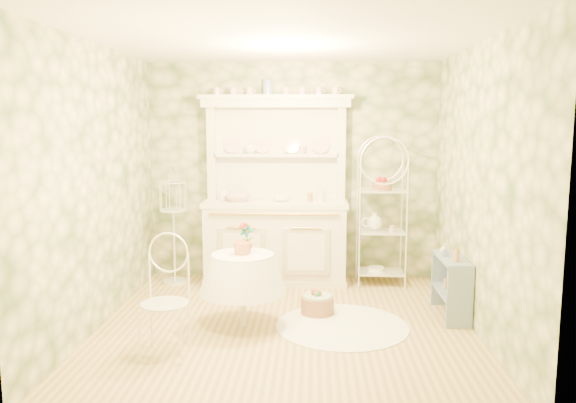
{
  "coord_description": "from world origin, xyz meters",
  "views": [
    {
      "loc": [
        0.26,
        -5.23,
        1.95
      ],
      "look_at": [
        0.0,
        0.5,
        1.15
      ],
      "focal_mm": 35.0,
      "sensor_mm": 36.0,
      "label": 1
    }
  ],
  "objects_px": {
    "round_table": "(243,287)",
    "cafe_chair": "(165,309)",
    "kitchen_dresser": "(275,190)",
    "bakers_rack": "(381,208)",
    "floor_basket": "(317,305)",
    "side_shelf": "(451,287)",
    "birdcage_stand": "(174,227)"
  },
  "relations": [
    {
      "from": "side_shelf",
      "to": "cafe_chair",
      "type": "xyz_separation_m",
      "value": [
        -2.64,
        -1.09,
        0.1
      ]
    },
    {
      "from": "cafe_chair",
      "to": "floor_basket",
      "type": "bearing_deg",
      "value": 44.87
    },
    {
      "from": "bakers_rack",
      "to": "birdcage_stand",
      "type": "bearing_deg",
      "value": -175.76
    },
    {
      "from": "round_table",
      "to": "cafe_chair",
      "type": "xyz_separation_m",
      "value": [
        -0.57,
        -0.71,
        0.01
      ]
    },
    {
      "from": "round_table",
      "to": "side_shelf",
      "type": "bearing_deg",
      "value": 10.24
    },
    {
      "from": "side_shelf",
      "to": "kitchen_dresser",
      "type": "bearing_deg",
      "value": 147.76
    },
    {
      "from": "side_shelf",
      "to": "floor_basket",
      "type": "bearing_deg",
      "value": 179.7
    },
    {
      "from": "bakers_rack",
      "to": "round_table",
      "type": "xyz_separation_m",
      "value": [
        -1.5,
        -1.52,
        -0.55
      ]
    },
    {
      "from": "cafe_chair",
      "to": "floor_basket",
      "type": "xyz_separation_m",
      "value": [
        1.29,
        1.09,
        -0.31
      ]
    },
    {
      "from": "kitchen_dresser",
      "to": "cafe_chair",
      "type": "relative_size",
      "value": 2.82
    },
    {
      "from": "floor_basket",
      "to": "kitchen_dresser",
      "type": "bearing_deg",
      "value": 113.6
    },
    {
      "from": "kitchen_dresser",
      "to": "side_shelf",
      "type": "height_order",
      "value": "kitchen_dresser"
    },
    {
      "from": "bakers_rack",
      "to": "cafe_chair",
      "type": "relative_size",
      "value": 2.31
    },
    {
      "from": "kitchen_dresser",
      "to": "bakers_rack",
      "type": "height_order",
      "value": "kitchen_dresser"
    },
    {
      "from": "cafe_chair",
      "to": "birdcage_stand",
      "type": "bearing_deg",
      "value": 106.47
    },
    {
      "from": "bakers_rack",
      "to": "floor_basket",
      "type": "bearing_deg",
      "value": -122.12
    },
    {
      "from": "side_shelf",
      "to": "floor_basket",
      "type": "relative_size",
      "value": 2.39
    },
    {
      "from": "kitchen_dresser",
      "to": "side_shelf",
      "type": "xyz_separation_m",
      "value": [
        1.86,
        -1.17,
        -0.84
      ]
    },
    {
      "from": "round_table",
      "to": "birdcage_stand",
      "type": "height_order",
      "value": "birdcage_stand"
    },
    {
      "from": "round_table",
      "to": "cafe_chair",
      "type": "relative_size",
      "value": 0.97
    },
    {
      "from": "round_table",
      "to": "bakers_rack",
      "type": "bearing_deg",
      "value": 45.55
    },
    {
      "from": "bakers_rack",
      "to": "floor_basket",
      "type": "distance_m",
      "value": 1.62
    },
    {
      "from": "cafe_chair",
      "to": "birdcage_stand",
      "type": "distance_m",
      "value": 2.2
    },
    {
      "from": "bakers_rack",
      "to": "floor_basket",
      "type": "relative_size",
      "value": 6.35
    },
    {
      "from": "round_table",
      "to": "cafe_chair",
      "type": "distance_m",
      "value": 0.91
    },
    {
      "from": "cafe_chair",
      "to": "floor_basket",
      "type": "distance_m",
      "value": 1.72
    },
    {
      "from": "kitchen_dresser",
      "to": "floor_basket",
      "type": "bearing_deg",
      "value": -66.4
    },
    {
      "from": "floor_basket",
      "to": "cafe_chair",
      "type": "bearing_deg",
      "value": -139.71
    },
    {
      "from": "birdcage_stand",
      "to": "side_shelf",
      "type": "bearing_deg",
      "value": -18.73
    },
    {
      "from": "birdcage_stand",
      "to": "floor_basket",
      "type": "xyz_separation_m",
      "value": [
        1.74,
        -1.04,
        -0.6
      ]
    },
    {
      "from": "bakers_rack",
      "to": "round_table",
      "type": "height_order",
      "value": "bakers_rack"
    },
    {
      "from": "kitchen_dresser",
      "to": "side_shelf",
      "type": "distance_m",
      "value": 2.36
    }
  ]
}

